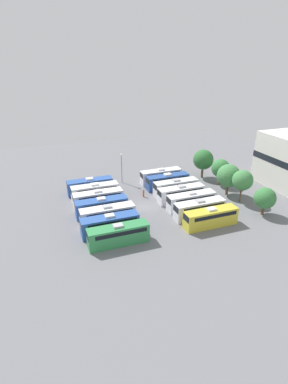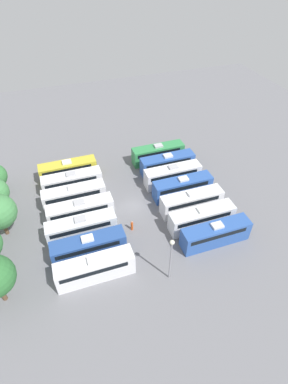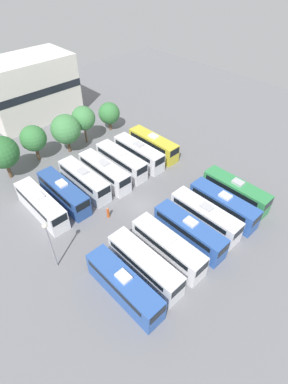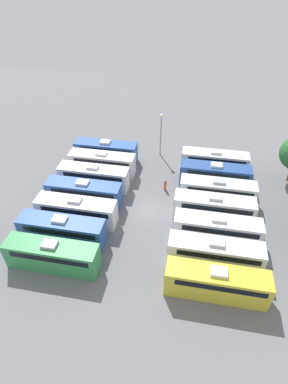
{
  "view_description": "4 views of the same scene",
  "coord_description": "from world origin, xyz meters",
  "px_view_note": "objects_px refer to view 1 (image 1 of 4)",
  "views": [
    {
      "loc": [
        51.66,
        -19.1,
        28.34
      ],
      "look_at": [
        -1.83,
        0.73,
        2.57
      ],
      "focal_mm": 28.0,
      "sensor_mm": 36.0,
      "label": 1
    },
    {
      "loc": [
        -34.43,
        9.94,
        34.3
      ],
      "look_at": [
        -0.1,
        -1.82,
        2.72
      ],
      "focal_mm": 28.0,
      "sensor_mm": 36.0,
      "label": 2
    },
    {
      "loc": [
        -21.5,
        -23.08,
        30.58
      ],
      "look_at": [
        0.66,
        0.15,
        2.39
      ],
      "focal_mm": 28.0,
      "sensor_mm": 36.0,
      "label": 3
    },
    {
      "loc": [
        29.7,
        5.01,
        27.12
      ],
      "look_at": [
        0.39,
        -0.46,
        3.33
      ],
      "focal_mm": 28.0,
      "sensor_mm": 36.0,
      "label": 4
    }
  ],
  "objects_px": {
    "tree_2": "(229,176)",
    "bus_2": "(98,198)",
    "bus_6": "(118,234)",
    "worker_person": "(143,193)",
    "bus_12": "(200,208)",
    "bus_13": "(211,217)",
    "bus_4": "(108,214)",
    "bus_8": "(168,181)",
    "bus_10": "(181,193)",
    "tree_3": "(243,180)",
    "light_pole": "(122,163)",
    "bus_9": "(176,187)",
    "bus_0": "(90,186)",
    "bus_5": "(110,224)",
    "tree_0": "(203,160)",
    "bus_11": "(191,200)",
    "bus_3": "(102,206)",
    "bus_1": "(95,191)",
    "bus_7": "(161,176)",
    "tree_1": "(221,168)",
    "tree_4": "(265,198)"
  },
  "relations": [
    {
      "from": "bus_5",
      "to": "bus_10",
      "type": "distance_m",
      "value": 18.93
    },
    {
      "from": "tree_4",
      "to": "bus_5",
      "type": "bearing_deg",
      "value": -97.15
    },
    {
      "from": "bus_4",
      "to": "bus_11",
      "type": "bearing_deg",
      "value": 89.72
    },
    {
      "from": "tree_0",
      "to": "tree_2",
      "type": "distance_m",
      "value": 11.21
    },
    {
      "from": "bus_4",
      "to": "bus_13",
      "type": "xyz_separation_m",
      "value": [
        7.52,
        17.32,
        0.0
      ]
    },
    {
      "from": "bus_2",
      "to": "tree_1",
      "type": "bearing_deg",
      "value": 92.18
    },
    {
      "from": "bus_4",
      "to": "bus_6",
      "type": "relative_size",
      "value": 1.0
    },
    {
      "from": "bus_3",
      "to": "bus_5",
      "type": "relative_size",
      "value": 1.0
    },
    {
      "from": "bus_10",
      "to": "bus_7",
      "type": "bearing_deg",
      "value": 179.7
    },
    {
      "from": "bus_3",
      "to": "worker_person",
      "type": "height_order",
      "value": "bus_3"
    },
    {
      "from": "tree_2",
      "to": "light_pole",
      "type": "bearing_deg",
      "value": -126.55
    },
    {
      "from": "bus_9",
      "to": "worker_person",
      "type": "height_order",
      "value": "bus_9"
    },
    {
      "from": "bus_4",
      "to": "bus_5",
      "type": "height_order",
      "value": "same"
    },
    {
      "from": "bus_8",
      "to": "bus_0",
      "type": "bearing_deg",
      "value": -101.37
    },
    {
      "from": "bus_2",
      "to": "bus_10",
      "type": "bearing_deg",
      "value": 77.87
    },
    {
      "from": "bus_12",
      "to": "bus_13",
      "type": "xyz_separation_m",
      "value": [
        3.71,
        0.16,
        0.0
      ]
    },
    {
      "from": "bus_8",
      "to": "bus_13",
      "type": "xyz_separation_m",
      "value": [
        18.63,
        0.15,
        0.0
      ]
    },
    {
      "from": "bus_6",
      "to": "bus_11",
      "type": "xyz_separation_m",
      "value": [
        -7.18,
        17.4,
        0.0
      ]
    },
    {
      "from": "bus_3",
      "to": "tree_0",
      "type": "height_order",
      "value": "tree_0"
    },
    {
      "from": "bus_9",
      "to": "tree_0",
      "type": "distance_m",
      "value": 13.36
    },
    {
      "from": "worker_person",
      "to": "tree_4",
      "type": "bearing_deg",
      "value": 50.54
    },
    {
      "from": "tree_2",
      "to": "bus_2",
      "type": "bearing_deg",
      "value": -98.56
    },
    {
      "from": "bus_2",
      "to": "bus_10",
      "type": "height_order",
      "value": "same"
    },
    {
      "from": "bus_4",
      "to": "bus_13",
      "type": "distance_m",
      "value": 18.88
    },
    {
      "from": "bus_13",
      "to": "tree_2",
      "type": "relative_size",
      "value": 1.43
    },
    {
      "from": "bus_2",
      "to": "bus_7",
      "type": "bearing_deg",
      "value": 113.2
    },
    {
      "from": "bus_6",
      "to": "bus_9",
      "type": "bearing_deg",
      "value": 129.71
    },
    {
      "from": "bus_8",
      "to": "bus_11",
      "type": "xyz_separation_m",
      "value": [
        11.19,
        0.22,
        0.0
      ]
    },
    {
      "from": "bus_8",
      "to": "worker_person",
      "type": "xyz_separation_m",
      "value": [
        2.61,
        -6.98,
        -0.96
      ]
    },
    {
      "from": "bus_6",
      "to": "worker_person",
      "type": "height_order",
      "value": "bus_6"
    },
    {
      "from": "bus_8",
      "to": "bus_10",
      "type": "relative_size",
      "value": 1.0
    },
    {
      "from": "bus_3",
      "to": "tree_1",
      "type": "xyz_separation_m",
      "value": [
        -4.95,
        30.05,
        2.44
      ]
    },
    {
      "from": "bus_11",
      "to": "bus_10",
      "type": "bearing_deg",
      "value": -174.53
    },
    {
      "from": "bus_11",
      "to": "bus_12",
      "type": "distance_m",
      "value": 3.73
    },
    {
      "from": "bus_0",
      "to": "tree_0",
      "type": "relative_size",
      "value": 1.38
    },
    {
      "from": "bus_2",
      "to": "bus_5",
      "type": "height_order",
      "value": "same"
    },
    {
      "from": "bus_0",
      "to": "bus_8",
      "type": "distance_m",
      "value": 17.94
    },
    {
      "from": "bus_0",
      "to": "bus_4",
      "type": "height_order",
      "value": "same"
    },
    {
      "from": "light_pole",
      "to": "tree_1",
      "type": "relative_size",
      "value": 1.15
    },
    {
      "from": "bus_3",
      "to": "bus_10",
      "type": "height_order",
      "value": "same"
    },
    {
      "from": "bus_4",
      "to": "tree_3",
      "type": "distance_m",
      "value": 28.9
    },
    {
      "from": "bus_7",
      "to": "tree_0",
      "type": "relative_size",
      "value": 1.38
    },
    {
      "from": "bus_1",
      "to": "tree_0",
      "type": "relative_size",
      "value": 1.38
    },
    {
      "from": "bus_8",
      "to": "bus_11",
      "type": "relative_size",
      "value": 1.0
    },
    {
      "from": "bus_0",
      "to": "bus_13",
      "type": "bearing_deg",
      "value": 38.66
    },
    {
      "from": "bus_12",
      "to": "tree_2",
      "type": "relative_size",
      "value": 1.43
    },
    {
      "from": "bus_9",
      "to": "bus_13",
      "type": "xyz_separation_m",
      "value": [
        14.78,
        -0.16,
        0.0
      ]
    },
    {
      "from": "bus_0",
      "to": "bus_13",
      "type": "height_order",
      "value": "same"
    },
    {
      "from": "bus_7",
      "to": "worker_person",
      "type": "xyz_separation_m",
      "value": [
        6.29,
        -6.89,
        -0.96
      ]
    },
    {
      "from": "bus_6",
      "to": "tree_4",
      "type": "relative_size",
      "value": 1.81
    }
  ]
}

